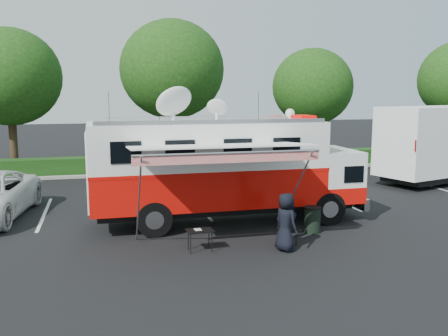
{
  "coord_description": "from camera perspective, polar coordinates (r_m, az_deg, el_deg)",
  "views": [
    {
      "loc": [
        -4.4,
        -16.84,
        4.64
      ],
      "look_at": [
        0.0,
        0.5,
        1.9
      ],
      "focal_mm": 40.0,
      "sensor_mm": 36.0,
      "label": 1
    }
  ],
  "objects": [
    {
      "name": "command_truck",
      "position": [
        17.58,
        0.14,
        0.02
      ],
      "size": [
        9.65,
        2.66,
        4.64
      ],
      "color": "black",
      "rests_on": "ground_plane"
    },
    {
      "name": "folding_chair",
      "position": [
        15.55,
        7.15,
        -6.34
      ],
      "size": [
        0.58,
        0.61,
        1.05
      ],
      "color": "black",
      "rests_on": "ground_plane"
    },
    {
      "name": "trash_bin",
      "position": [
        16.89,
        10.06,
        -5.83
      ],
      "size": [
        0.58,
        0.58,
        0.87
      ],
      "color": "black",
      "rests_on": "ground_plane"
    },
    {
      "name": "stall_lines",
      "position": [
        20.74,
        -3.05,
        -4.22
      ],
      "size": [
        24.12,
        5.5,
        0.01
      ],
      "color": "silver",
      "rests_on": "ground_plane"
    },
    {
      "name": "back_border",
      "position": [
        30.26,
        -3.73,
        9.38
      ],
      "size": [
        60.0,
        6.14,
        8.87
      ],
      "color": "#9E998E",
      "rests_on": "ground_plane"
    },
    {
      "name": "ground_plane",
      "position": [
        18.01,
        0.39,
        -6.22
      ],
      "size": [
        120.0,
        120.0,
        0.0
      ],
      "primitive_type": "plane",
      "color": "black",
      "rests_on": "ground"
    },
    {
      "name": "awning",
      "position": [
        14.59,
        -0.47,
        2.2
      ],
      "size": [
        5.27,
        2.72,
        3.18
      ],
      "color": "white",
      "rests_on": "ground_plane"
    },
    {
      "name": "folding_table",
      "position": [
        14.71,
        -2.78,
        -7.25
      ],
      "size": [
        0.8,
        0.59,
        0.65
      ],
      "color": "black",
      "rests_on": "ground_plane"
    },
    {
      "name": "person",
      "position": [
        15.02,
        7.02,
        -9.35
      ],
      "size": [
        0.8,
        0.98,
        1.73
      ],
      "primitive_type": "imported",
      "rotation": [
        0.0,
        0.0,
        1.91
      ],
      "color": "black",
      "rests_on": "ground_plane"
    }
  ]
}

